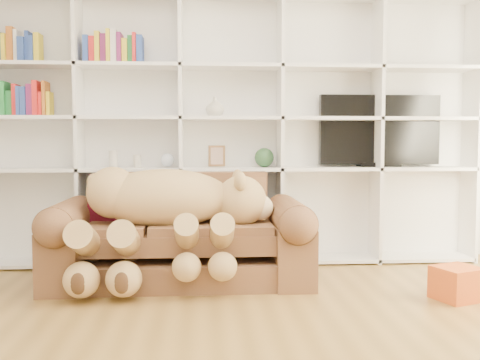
{
  "coord_description": "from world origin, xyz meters",
  "views": [
    {
      "loc": [
        -0.25,
        -2.45,
        1.1
      ],
      "look_at": [
        0.03,
        1.63,
        0.8
      ],
      "focal_mm": 40.0,
      "sensor_mm": 36.0,
      "label": 1
    }
  ],
  "objects": [
    {
      "name": "wall_back",
      "position": [
        0.0,
        2.5,
        1.35
      ],
      "size": [
        5.0,
        0.02,
        2.7
      ],
      "primitive_type": "cube",
      "color": "silver",
      "rests_on": "floor"
    },
    {
      "name": "bookshelf",
      "position": [
        -0.24,
        2.36,
        1.31
      ],
      "size": [
        4.43,
        0.35,
        2.4
      ],
      "color": "white",
      "rests_on": "floor"
    },
    {
      "name": "sofa",
      "position": [
        -0.43,
        1.72,
        0.32
      ],
      "size": [
        2.0,
        0.86,
        0.84
      ],
      "color": "brown",
      "rests_on": "floor"
    },
    {
      "name": "teddy_bear",
      "position": [
        -0.53,
        1.55,
        0.58
      ],
      "size": [
        1.5,
        0.82,
        0.87
      ],
      "rotation": [
        0.0,
        0.0,
        0.12
      ],
      "color": "tan",
      "rests_on": "sofa"
    },
    {
      "name": "throw_pillow",
      "position": [
        -0.96,
        1.86,
        0.62
      ],
      "size": [
        0.42,
        0.27,
        0.41
      ],
      "primitive_type": "cube",
      "rotation": [
        -0.24,
        0.0,
        -0.14
      ],
      "color": "maroon",
      "rests_on": "sofa"
    },
    {
      "name": "gift_box",
      "position": [
        1.51,
        1.08,
        0.11
      ],
      "size": [
        0.36,
        0.35,
        0.23
      ],
      "primitive_type": "cube",
      "rotation": [
        0.0,
        0.0,
        0.36
      ],
      "color": "#D1561B",
      "rests_on": "floor"
    },
    {
      "name": "tv",
      "position": [
        1.36,
        2.35,
        1.19
      ],
      "size": [
        1.1,
        0.18,
        0.65
      ],
      "color": "black",
      "rests_on": "bookshelf"
    },
    {
      "name": "picture_frame",
      "position": [
        -0.13,
        2.3,
        0.97
      ],
      "size": [
        0.15,
        0.05,
        0.19
      ],
      "primitive_type": "cube",
      "rotation": [
        0.0,
        0.0,
        0.19
      ],
      "color": "brown",
      "rests_on": "bookshelf"
    },
    {
      "name": "green_vase",
      "position": [
        0.3,
        2.3,
        0.95
      ],
      "size": [
        0.17,
        0.17,
        0.17
      ],
      "primitive_type": "sphere",
      "color": "#29502C",
      "rests_on": "bookshelf"
    },
    {
      "name": "figurine_tall",
      "position": [
        -1.04,
        2.3,
        0.94
      ],
      "size": [
        0.08,
        0.08,
        0.15
      ],
      "primitive_type": "cylinder",
      "rotation": [
        0.0,
        0.0,
        -0.09
      ],
      "color": "beige",
      "rests_on": "bookshelf"
    },
    {
      "name": "figurine_short",
      "position": [
        -0.83,
        2.3,
        0.92
      ],
      "size": [
        0.08,
        0.08,
        0.11
      ],
      "primitive_type": "cylinder",
      "rotation": [
        0.0,
        0.0,
        -0.26
      ],
      "color": "beige",
      "rests_on": "bookshelf"
    },
    {
      "name": "snow_globe",
      "position": [
        -0.56,
        2.3,
        0.93
      ],
      "size": [
        0.12,
        0.12,
        0.12
      ],
      "primitive_type": "sphere",
      "color": "silver",
      "rests_on": "bookshelf"
    },
    {
      "name": "shelf_vase",
      "position": [
        -0.14,
        2.3,
        1.4
      ],
      "size": [
        0.21,
        0.21,
        0.17
      ],
      "primitive_type": "imported",
      "rotation": [
        0.0,
        0.0,
        0.38
      ],
      "color": "beige",
      "rests_on": "bookshelf"
    }
  ]
}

